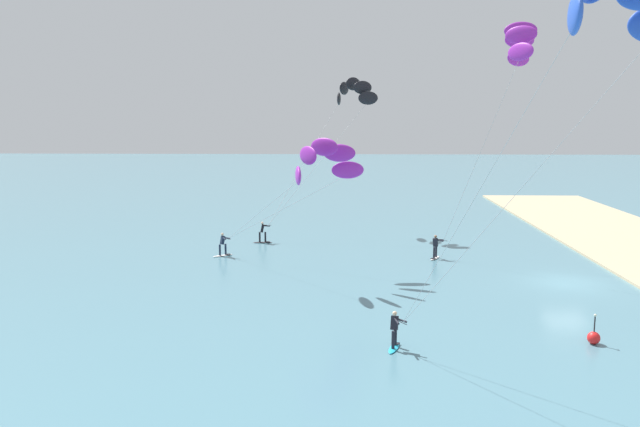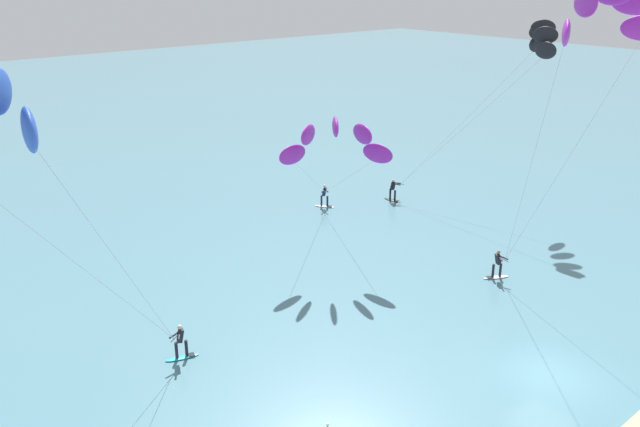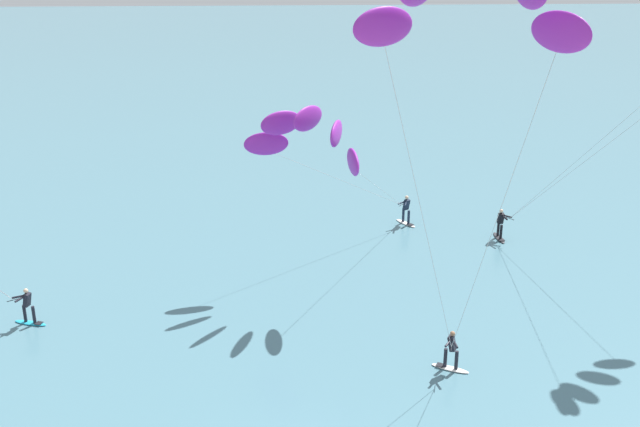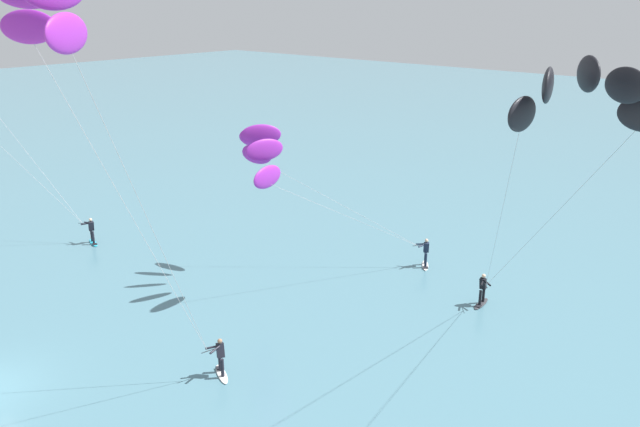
{
  "view_description": "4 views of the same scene",
  "coord_description": "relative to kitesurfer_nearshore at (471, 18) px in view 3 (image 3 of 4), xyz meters",
  "views": [
    {
      "loc": [
        -37.51,
        13.65,
        10.09
      ],
      "look_at": [
        1.61,
        14.92,
        3.88
      ],
      "focal_mm": 35.73,
      "sensor_mm": 36.0,
      "label": 1
    },
    {
      "loc": [
        -22.77,
        -11.66,
        16.26
      ],
      "look_at": [
        0.69,
        15.7,
        2.71
      ],
      "focal_mm": 36.88,
      "sensor_mm": 36.0,
      "label": 2
    },
    {
      "loc": [
        0.09,
        -19.87,
        17.12
      ],
      "look_at": [
        1.5,
        16.27,
        2.95
      ],
      "focal_mm": 45.58,
      "sensor_mm": 36.0,
      "label": 3
    },
    {
      "loc": [
        23.92,
        -7.16,
        14.69
      ],
      "look_at": [
        3.05,
        16.76,
        3.78
      ],
      "focal_mm": 35.43,
      "sensor_mm": 36.0,
      "label": 4
    }
  ],
  "objects": [
    {
      "name": "kitesurfer_far_out",
      "position": [
        -3.95,
        12.59,
        -7.0
      ],
      "size": [
        9.13,
        10.58,
        8.61
      ],
      "color": "white",
      "rests_on": "ground"
    },
    {
      "name": "kitesurfer_nearshore",
      "position": [
        0.0,
        0.0,
        0.0
      ],
      "size": [
        6.22,
        6.9,
        15.86
      ],
      "color": "white",
      "rests_on": "ground"
    }
  ]
}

